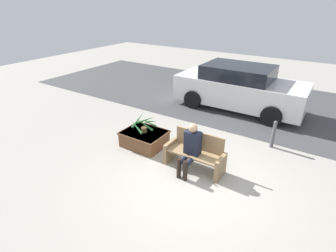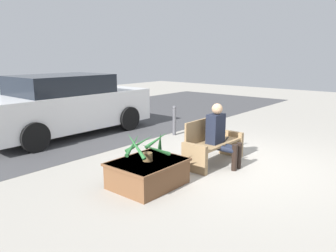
% 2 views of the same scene
% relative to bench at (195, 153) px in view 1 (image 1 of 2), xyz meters
% --- Properties ---
extents(ground_plane, '(30.00, 30.00, 0.00)m').
position_rel_bench_xyz_m(ground_plane, '(0.19, -0.48, -0.39)').
color(ground_plane, '#9E998E').
extents(road_surface, '(20.00, 6.00, 0.01)m').
position_rel_bench_xyz_m(road_surface, '(0.19, 5.18, -0.38)').
color(road_surface, '#424244').
rests_on(road_surface, ground_plane).
extents(bench, '(1.42, 0.52, 0.86)m').
position_rel_bench_xyz_m(bench, '(0.00, 0.00, 0.00)').
color(bench, '#8C704C').
rests_on(bench, ground_plane).
extents(person_seated, '(0.37, 0.63, 1.19)m').
position_rel_bench_xyz_m(person_seated, '(-0.03, -0.20, 0.25)').
color(person_seated, black).
rests_on(person_seated, ground_plane).
extents(planter_box, '(1.14, 0.93, 0.42)m').
position_rel_bench_xyz_m(planter_box, '(-1.65, 0.16, -0.16)').
color(planter_box, brown).
rests_on(planter_box, ground_plane).
extents(potted_plant, '(0.69, 0.70, 0.53)m').
position_rel_bench_xyz_m(potted_plant, '(-1.65, 0.18, 0.27)').
color(potted_plant, brown).
rests_on(potted_plant, planter_box).
extents(parked_car, '(4.52, 1.98, 1.58)m').
position_rel_bench_xyz_m(parked_car, '(-0.47, 4.23, 0.40)').
color(parked_car, silver).
rests_on(parked_car, ground_plane).
extents(bollard_post, '(0.10, 0.10, 0.79)m').
position_rel_bench_xyz_m(bollard_post, '(1.32, 2.00, 0.03)').
color(bollard_post, '#4C4C51').
rests_on(bollard_post, ground_plane).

